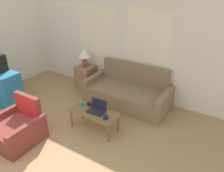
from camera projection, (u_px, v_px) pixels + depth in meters
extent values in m
cube|color=white|center=(124.00, 46.00, 5.55)|extent=(6.89, 0.05, 2.60)
cube|color=white|center=(96.00, 32.00, 5.80)|extent=(1.10, 0.01, 1.30)
cube|color=white|center=(148.00, 40.00, 5.11)|extent=(1.10, 0.01, 1.30)
cube|color=#846B4C|center=(127.00, 96.00, 5.42)|extent=(1.78, 0.94, 0.42)
cube|color=#846B4C|center=(134.00, 81.00, 5.61)|extent=(1.78, 0.12, 0.94)
cube|color=#846B4C|center=(95.00, 85.00, 5.83)|extent=(0.14, 0.94, 0.57)
cube|color=#846B4C|center=(164.00, 104.00, 4.93)|extent=(0.14, 0.94, 0.57)
cube|color=brown|center=(16.00, 132.00, 4.17)|extent=(0.64, 0.84, 0.41)
cube|color=brown|center=(30.00, 113.00, 4.36)|extent=(0.64, 0.10, 0.85)
cube|color=brown|center=(3.00, 124.00, 4.32)|extent=(0.10, 0.84, 0.53)
cube|color=brown|center=(28.00, 136.00, 3.97)|extent=(0.10, 0.84, 0.53)
cube|color=red|center=(27.00, 110.00, 4.27)|extent=(0.63, 0.01, 0.61)
cube|color=teal|center=(0.00, 87.00, 5.42)|extent=(1.14, 0.49, 0.85)
cube|color=#937551|center=(86.00, 77.00, 6.21)|extent=(0.47, 0.47, 0.63)
ellipsoid|color=brown|center=(85.00, 63.00, 6.02)|extent=(0.16, 0.16, 0.22)
cylinder|color=tan|center=(84.00, 58.00, 5.96)|extent=(0.02, 0.02, 0.06)
cone|color=white|center=(84.00, 53.00, 5.89)|extent=(0.35, 0.35, 0.23)
cube|color=brown|center=(94.00, 112.00, 4.43)|extent=(1.03, 0.47, 0.03)
cylinder|color=brown|center=(71.00, 118.00, 4.60)|extent=(0.04, 0.04, 0.39)
cylinder|color=brown|center=(109.00, 133.00, 4.16)|extent=(0.04, 0.04, 0.39)
cylinder|color=brown|center=(83.00, 110.00, 4.88)|extent=(0.04, 0.04, 0.39)
cylinder|color=brown|center=(118.00, 123.00, 4.45)|extent=(0.04, 0.04, 0.39)
cube|color=black|center=(95.00, 112.00, 4.40)|extent=(0.36, 0.21, 0.02)
cube|color=black|center=(99.00, 104.00, 4.45)|extent=(0.36, 0.07, 0.21)
cylinder|color=#191E4C|center=(105.00, 117.00, 4.19)|extent=(0.10, 0.10, 0.08)
cylinder|color=#191E4C|center=(89.00, 104.00, 4.62)|extent=(0.09, 0.09, 0.08)
cylinder|color=teal|center=(81.00, 104.00, 4.60)|extent=(0.08, 0.08, 0.09)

